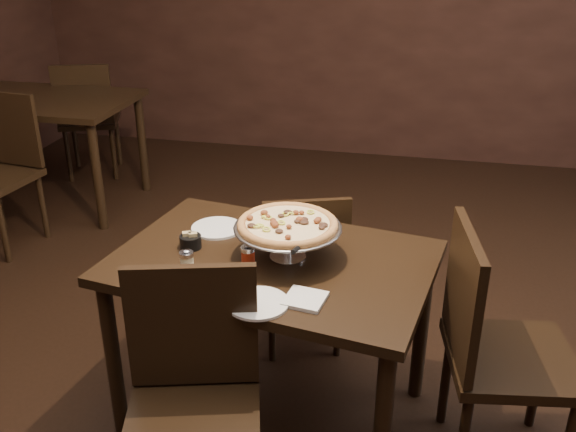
# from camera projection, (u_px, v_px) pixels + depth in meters

# --- Properties ---
(room) EXTENTS (6.04, 7.04, 2.84)m
(room) POSITION_uv_depth(u_px,v_px,m) (300.00, 93.00, 2.22)
(room) COLOR black
(room) RESTS_ON ground
(dining_table) EXTENTS (1.33, 0.99, 0.76)m
(dining_table) POSITION_uv_depth(u_px,v_px,m) (273.00, 280.00, 2.52)
(dining_table) COLOR black
(dining_table) RESTS_ON ground
(background_table) EXTENTS (1.28, 0.85, 0.80)m
(background_table) POSITION_uv_depth(u_px,v_px,m) (43.00, 112.00, 4.61)
(background_table) COLOR black
(background_table) RESTS_ON ground
(pizza_stand) EXTENTS (0.41, 0.41, 0.17)m
(pizza_stand) POSITION_uv_depth(u_px,v_px,m) (288.00, 225.00, 2.43)
(pizza_stand) COLOR silver
(pizza_stand) RESTS_ON dining_table
(parmesan_shaker) EXTENTS (0.05, 0.05, 0.09)m
(parmesan_shaker) POSITION_uv_depth(u_px,v_px,m) (187.00, 262.00, 2.36)
(parmesan_shaker) COLOR #FAF6C2
(parmesan_shaker) RESTS_ON dining_table
(pepper_flake_shaker) EXTENTS (0.05, 0.05, 0.10)m
(pepper_flake_shaker) POSITION_uv_depth(u_px,v_px,m) (248.00, 256.00, 2.40)
(pepper_flake_shaker) COLOR maroon
(pepper_flake_shaker) RESTS_ON dining_table
(packet_caddy) EXTENTS (0.09, 0.09, 0.07)m
(packet_caddy) POSITION_uv_depth(u_px,v_px,m) (190.00, 241.00, 2.55)
(packet_caddy) COLOR black
(packet_caddy) RESTS_ON dining_table
(napkin_stack) EXTENTS (0.15, 0.15, 0.01)m
(napkin_stack) POSITION_uv_depth(u_px,v_px,m) (305.00, 299.00, 2.20)
(napkin_stack) COLOR white
(napkin_stack) RESTS_ON dining_table
(plate_left) EXTENTS (0.22, 0.22, 0.01)m
(plate_left) POSITION_uv_depth(u_px,v_px,m) (217.00, 228.00, 2.71)
(plate_left) COLOR white
(plate_left) RESTS_ON dining_table
(plate_near) EXTENTS (0.21, 0.21, 0.01)m
(plate_near) POSITION_uv_depth(u_px,v_px,m) (258.00, 303.00, 2.18)
(plate_near) COLOR white
(plate_near) RESTS_ON dining_table
(serving_spatula) EXTENTS (0.13, 0.13, 0.02)m
(serving_spatula) POSITION_uv_depth(u_px,v_px,m) (300.00, 247.00, 2.28)
(serving_spatula) COLOR silver
(serving_spatula) RESTS_ON pizza_stand
(chair_far) EXTENTS (0.50, 0.50, 0.84)m
(chair_far) POSITION_uv_depth(u_px,v_px,m) (303.00, 265.00, 3.03)
(chair_far) COLOR black
(chair_far) RESTS_ON ground
(chair_near) EXTENTS (0.54, 0.54, 0.94)m
(chair_near) POSITION_uv_depth(u_px,v_px,m) (193.00, 397.00, 2.11)
(chair_near) COLOR black
(chair_near) RESTS_ON ground
(chair_side) EXTENTS (0.52, 0.52, 0.98)m
(chair_side) POSITION_uv_depth(u_px,v_px,m) (492.00, 343.00, 2.35)
(chair_side) COLOR black
(chair_side) RESTS_ON ground
(bg_chair_far) EXTENTS (0.57, 0.57, 0.95)m
(bg_chair_far) POSITION_uv_depth(u_px,v_px,m) (88.00, 115.00, 5.18)
(bg_chair_far) COLOR black
(bg_chair_far) RESTS_ON ground
(bg_chair_near) EXTENTS (0.51, 0.51, 0.97)m
(bg_chair_near) POSITION_uv_depth(u_px,v_px,m) (0.00, 165.00, 4.09)
(bg_chair_near) COLOR black
(bg_chair_near) RESTS_ON ground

